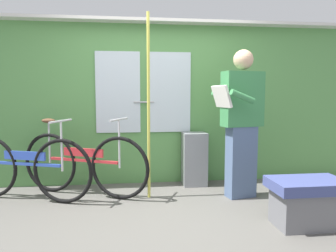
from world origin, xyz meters
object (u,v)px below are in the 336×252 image
Objects in this scene: passenger_reading_newspaper at (241,120)px; bench_seat_corner at (307,201)px; handrail_pole at (149,107)px; trash_bin_by_wall at (194,159)px; bicycle_leaning_behind at (83,163)px; bicycle_near_door at (25,167)px.

bench_seat_corner is (0.33, -0.92, -0.70)m from passenger_reading_newspaper.
passenger_reading_newspaper is 1.12m from handrail_pole.
trash_bin_by_wall reaches higher than bench_seat_corner.
trash_bin_by_wall is (1.46, 0.28, -0.04)m from bicycle_leaning_behind.
handrail_pole is (1.45, -0.08, 0.70)m from bicycle_near_door.
bicycle_near_door is 2.33× the size of bench_seat_corner.
bicycle_leaning_behind is 0.90× the size of passenger_reading_newspaper.
bicycle_leaning_behind is at bearing 167.40° from handrail_pole.
bicycle_leaning_behind is 2.54m from bench_seat_corner.
bicycle_near_door is 2.62m from passenger_reading_newspaper.
passenger_reading_newspaper reaches higher than trash_bin_by_wall.
bicycle_leaning_behind is 2.00m from passenger_reading_newspaper.
bench_seat_corner is at bearing -62.53° from trash_bin_by_wall.
bicycle_leaning_behind is (0.65, 0.10, 0.00)m from bicycle_near_door.
handrail_pole reaches higher than bicycle_near_door.
trash_bin_by_wall is 0.33× the size of handrail_pole.
passenger_reading_newspaper reaches higher than bench_seat_corner.
bench_seat_corner is at bearing 97.70° from passenger_reading_newspaper.
passenger_reading_newspaper is at bearing 109.79° from bench_seat_corner.
bicycle_leaning_behind is 1.08m from handrail_pole.
bicycle_near_door is 0.74× the size of handrail_pole.
bicycle_near_door is 2.26× the size of trash_bin_by_wall.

